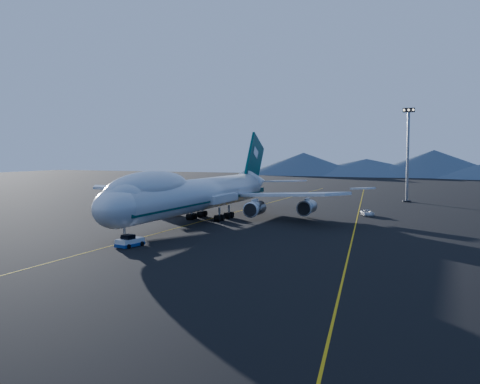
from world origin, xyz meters
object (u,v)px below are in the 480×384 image
at_px(boeing_747, 199,194).
at_px(floodlight_mast, 408,154).
at_px(pushback_tug, 130,243).
at_px(service_van, 367,213).

xyz_separation_m(boeing_747, floodlight_mast, (35.53, 62.26, 7.73)).
height_order(pushback_tug, floodlight_mast, floodlight_mast).
relative_size(pushback_tug, service_van, 0.97).
bearing_deg(floodlight_mast, pushback_tug, -109.51).
height_order(boeing_747, service_van, boeing_747).
distance_m(pushback_tug, floodlight_mast, 98.24).
height_order(service_van, floodlight_mast, floodlight_mast).
bearing_deg(pushback_tug, service_van, 72.65).
xyz_separation_m(boeing_747, service_van, (30.21, 23.35, -5.14)).
relative_size(service_van, floodlight_mast, 0.18).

